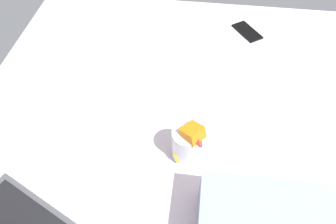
{
  "coord_description": "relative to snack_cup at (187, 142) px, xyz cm",
  "views": [
    {
      "loc": [
        11.83,
        71.88,
        104.33
      ],
      "look_at": [
        20.13,
        6.07,
        24.0
      ],
      "focal_mm": 34.22,
      "sensor_mm": 36.0,
      "label": 1
    }
  ],
  "objects": [
    {
      "name": "snack_cup",
      "position": [
        0.0,
        0.0,
        0.0
      ],
      "size": [
        10.25,
        9.07,
        14.46
      ],
      "color": "silver",
      "rests_on": "bed_mattress"
    },
    {
      "name": "cell_phone",
      "position": [
        -20.94,
        -65.93,
        -6.03
      ],
      "size": [
        13.66,
        15.35,
        0.8
      ],
      "primitive_type": "cube",
      "rotation": [
        0.0,
        0.0,
        0.62
      ],
      "color": "black",
      "rests_on": "bed_mattress"
    },
    {
      "name": "bed_mattress",
      "position": [
        -12.83,
        -17.42,
        -15.43
      ],
      "size": [
        180.0,
        140.0,
        18.0
      ],
      "primitive_type": "cube",
      "color": "silver",
      "rests_on": "ground"
    }
  ]
}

